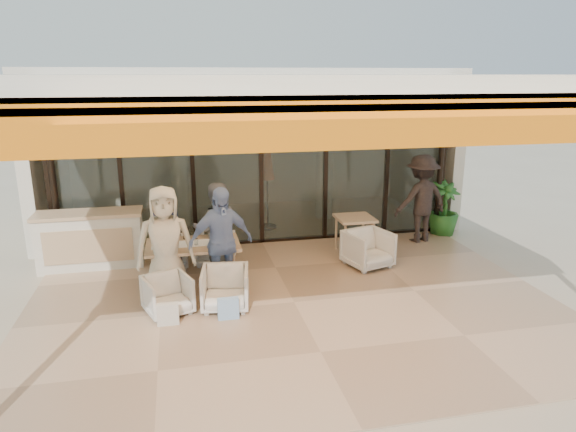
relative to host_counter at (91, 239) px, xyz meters
name	(u,v)px	position (x,y,z in m)	size (l,w,h in m)	color
ground	(294,304)	(3.24, -2.30, -0.53)	(70.00, 70.00, 0.00)	#C6B293
terrace_floor	(294,303)	(3.24, -2.30, -0.53)	(8.00, 6.00, 0.01)	tan
terrace_structure	(299,86)	(3.24, -2.56, 2.72)	(8.00, 6.00, 3.40)	silver
glass_storefront	(261,167)	(3.24, 0.70, 1.07)	(8.08, 0.10, 3.20)	#9EADA3
interior_block	(245,125)	(3.25, 3.02, 1.70)	(9.05, 3.62, 3.52)	silver
host_counter	(91,239)	(0.00, 0.00, 0.00)	(1.85, 0.65, 1.04)	silver
dining_table	(193,247)	(1.77, -1.27, 0.16)	(1.50, 0.90, 0.93)	tan
chair_far_left	(168,251)	(1.36, -0.33, -0.22)	(0.61, 0.57, 0.63)	silver
chair_far_right	(215,247)	(2.20, -0.33, -0.20)	(0.64, 0.60, 0.66)	silver
chair_near_left	(168,293)	(1.36, -2.23, -0.21)	(0.62, 0.59, 0.64)	silver
chair_near_right	(225,287)	(2.20, -2.23, -0.18)	(0.68, 0.64, 0.70)	silver
diner_navy	(167,234)	(1.36, -0.83, 0.26)	(0.58, 0.38, 1.59)	#1A1F3B
diner_grey	(216,229)	(2.20, -0.83, 0.29)	(0.80, 0.62, 1.65)	slate
diner_cream	(165,245)	(1.36, -1.73, 0.38)	(0.89, 0.58, 1.81)	beige
diner_periwinkle	(221,242)	(2.20, -1.73, 0.35)	(1.03, 0.43, 1.76)	#758EC3
tote_bag_cream	(168,315)	(1.36, -2.63, -0.36)	(0.30, 0.10, 0.34)	silver
tote_bag_blue	(228,309)	(2.20, -2.63, -0.36)	(0.30, 0.10, 0.34)	#99BFD8
side_table	(355,222)	(4.90, -0.31, 0.11)	(0.70, 0.70, 0.74)	tan
side_chair	(368,247)	(4.90, -1.06, -0.15)	(0.73, 0.69, 0.75)	silver
standing_woman	(421,199)	(6.48, 0.11, 0.39)	(1.19, 0.68, 1.84)	black
potted_palm	(443,208)	(7.21, 0.47, 0.06)	(0.67, 0.67, 1.19)	#1E5919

